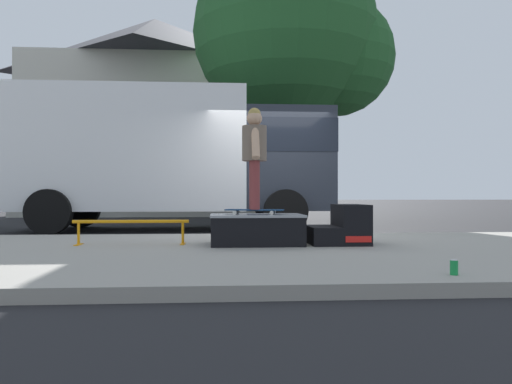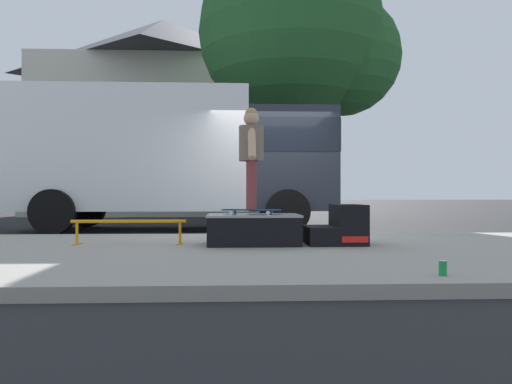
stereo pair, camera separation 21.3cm
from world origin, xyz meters
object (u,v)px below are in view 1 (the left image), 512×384
box_truck (175,154)px  skater_kid (254,150)px  skateboard (254,210)px  grind_rail (131,226)px  kicker_ramp (342,228)px  soda_can (454,267)px  skate_box (257,228)px  street_tree_main (296,39)px

box_truck → skater_kid: bearing=-72.7°
skateboard → grind_rail: bearing=176.1°
kicker_ramp → soda_can: 2.73m
skateboard → soda_can: skateboard is taller
skate_box → grind_rail: 1.68m
grind_rail → street_tree_main: (3.49, 8.26, 5.13)m
grind_rail → box_truck: (0.21, 4.52, 1.33)m
skate_box → grind_rail: bearing=176.2°
street_tree_main → skateboard: bearing=-102.4°
skateboard → kicker_ramp: bearing=0.0°
kicker_ramp → street_tree_main: (0.65, 8.37, 5.16)m
grind_rail → street_tree_main: size_ratio=0.18×
skater_kid → skateboard: bearing=0.0°
kicker_ramp → skater_kid: (-1.19, -0.00, 1.05)m
skate_box → box_truck: 5.05m
box_truck → kicker_ramp: bearing=-60.3°
skater_kid → soda_can: (1.47, -2.71, -1.21)m
skater_kid → skate_box: bearing=1.4°
soda_can → box_truck: 8.04m
box_truck → street_tree_main: street_tree_main is taller
skateboard → box_truck: (-1.44, 4.63, 1.12)m
skateboard → skater_kid: 0.81m
grind_rail → skateboard: size_ratio=1.91×
kicker_ramp → box_truck: box_truck is taller
soda_can → street_tree_main: bearing=88.1°
box_truck → soda_can: bearing=-68.3°
skate_box → skater_kid: bearing=-178.6°
skate_box → kicker_ramp: (1.17, -0.00, 0.01)m
skate_box → street_tree_main: size_ratio=0.15×
grind_rail → skater_kid: 1.95m
skateboard → street_tree_main: street_tree_main is taller
skate_box → street_tree_main: 10.00m
skate_box → street_tree_main: bearing=77.8°
grind_rail → street_tree_main: 10.33m
kicker_ramp → street_tree_main: street_tree_main is taller
grind_rail → soda_can: (3.12, -2.82, -0.19)m
skate_box → skater_kid: (-0.03, -0.00, 1.06)m
skateboard → street_tree_main: (1.84, 8.37, 4.92)m
skateboard → soda_can: 3.11m
soda_can → skateboard: bearing=118.6°
kicker_ramp → box_truck: 5.50m
skate_box → soda_can: (1.44, -2.71, -0.15)m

